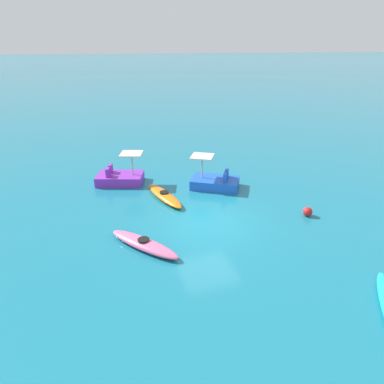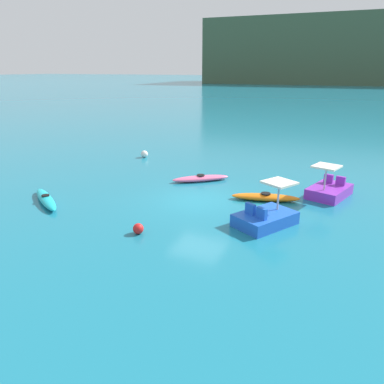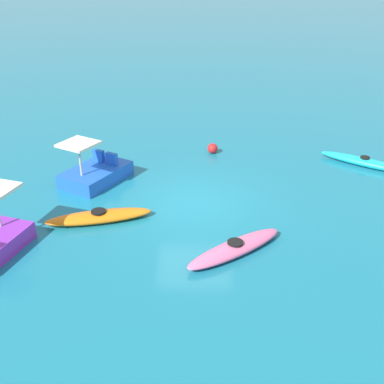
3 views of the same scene
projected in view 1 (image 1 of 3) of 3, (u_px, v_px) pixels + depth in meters
The scene contains 6 objects.
ground_plane at pixel (208, 222), 14.15m from camera, with size 600.00×600.00×0.00m, color #19728C.
kayak_pink at pixel (144, 244), 12.32m from camera, with size 2.93×2.48×0.37m.
kayak_orange at pixel (164, 196), 16.27m from camera, with size 3.25×1.47×0.37m.
pedal_boat_blue at pixel (215, 181), 17.51m from camera, with size 2.49×2.83×1.68m.
pedal_boat_purple at pixel (121, 177), 18.07m from camera, with size 2.15×2.74×1.68m.
buoy_red at pixel (308, 212), 14.61m from camera, with size 0.41×0.41×0.41m, color red.
Camera 1 is at (-11.71, 4.26, 6.86)m, focal length 31.46 mm.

